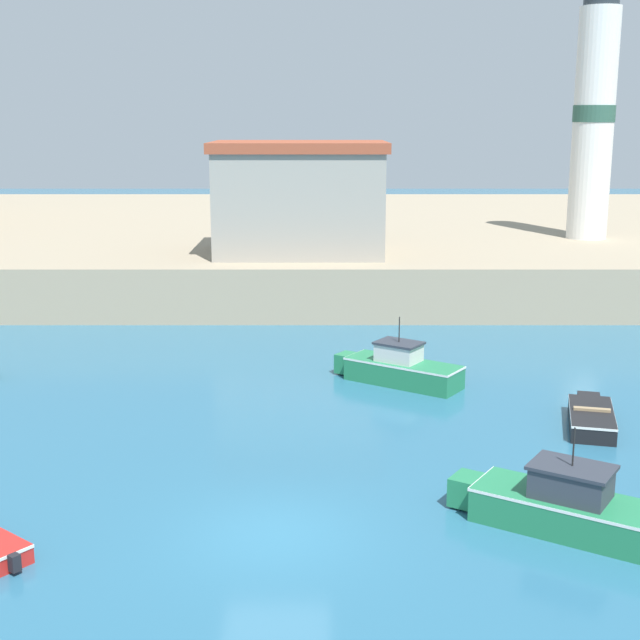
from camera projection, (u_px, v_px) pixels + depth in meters
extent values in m
plane|color=#28607F|center=(276.00, 534.00, 20.12)|extent=(200.00, 200.00, 0.00)
cube|color=gray|center=(306.00, 239.00, 59.52)|extent=(120.00, 40.00, 2.56)
cube|color=#237A4C|center=(405.00, 373.00, 31.31)|extent=(4.17, 3.47, 0.82)
cube|color=#237A4C|center=(348.00, 363.00, 32.61)|extent=(0.96, 1.00, 0.70)
cube|color=white|center=(405.00, 363.00, 31.23)|extent=(4.22, 3.50, 0.07)
cube|color=silver|center=(400.00, 353.00, 31.26)|extent=(1.78, 1.68, 0.61)
cube|color=#2D333D|center=(400.00, 343.00, 31.19)|extent=(1.92, 1.81, 0.08)
cylinder|color=black|center=(400.00, 330.00, 31.08)|extent=(0.04, 0.04, 0.90)
cube|color=black|center=(16.00, 563.00, 18.26)|extent=(0.28, 0.28, 0.36)
cube|color=#237A4C|center=(581.00, 516.00, 20.04)|extent=(4.83, 3.86, 0.82)
cube|color=#237A4C|center=(469.00, 490.00, 21.47)|extent=(1.05, 1.09, 0.70)
cube|color=white|center=(582.00, 501.00, 19.96)|extent=(4.88, 3.90, 0.07)
cube|color=#333842|center=(572.00, 483.00, 20.00)|extent=(2.02, 1.87, 0.67)
cube|color=#2D333D|center=(573.00, 468.00, 19.92)|extent=(2.19, 2.02, 0.08)
cylinder|color=black|center=(575.00, 447.00, 19.81)|extent=(0.04, 0.04, 0.90)
cube|color=black|center=(592.00, 419.00, 26.93)|extent=(1.98, 3.34, 0.54)
cube|color=black|center=(590.00, 401.00, 28.68)|extent=(0.82, 0.72, 0.46)
cube|color=white|center=(593.00, 412.00, 26.88)|extent=(2.00, 3.38, 0.07)
cube|color=#997F5B|center=(593.00, 409.00, 26.86)|extent=(1.10, 0.45, 0.08)
cylinder|color=silver|center=(594.00, 125.00, 48.74)|extent=(2.21, 2.21, 12.42)
cylinder|color=#2D5647|center=(595.00, 114.00, 48.60)|extent=(2.28, 2.28, 0.90)
cube|color=gray|center=(301.00, 203.00, 43.91)|extent=(8.11, 5.86, 4.99)
cube|color=#9E472D|center=(300.00, 147.00, 43.30)|extent=(8.51, 6.15, 0.50)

